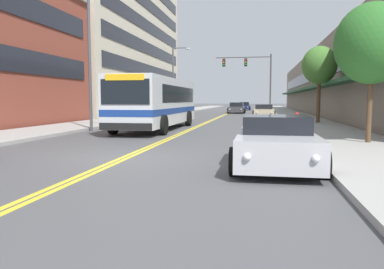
# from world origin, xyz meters

# --- Properties ---
(ground_plane) EXTENTS (240.00, 240.00, 0.00)m
(ground_plane) POSITION_xyz_m (0.00, 37.00, 0.00)
(ground_plane) COLOR #4C4C4F
(sidewalk_left) EXTENTS (3.88, 106.00, 0.14)m
(sidewalk_left) POSITION_xyz_m (-7.44, 37.00, 0.07)
(sidewalk_left) COLOR #9E9B96
(sidewalk_left) RESTS_ON ground_plane
(sidewalk_right) EXTENTS (3.88, 106.00, 0.14)m
(sidewalk_right) POSITION_xyz_m (7.44, 37.00, 0.07)
(sidewalk_right) COLOR #9E9B96
(sidewalk_right) RESTS_ON ground_plane
(centre_line) EXTENTS (0.34, 106.00, 0.01)m
(centre_line) POSITION_xyz_m (0.00, 37.00, 0.00)
(centre_line) COLOR yellow
(centre_line) RESTS_ON ground_plane
(office_tower_left) EXTENTS (12.08, 31.86, 23.98)m
(office_tower_left) POSITION_xyz_m (-15.61, 35.03, 11.99)
(office_tower_left) COLOR beige
(office_tower_left) RESTS_ON ground_plane
(storefront_row_right) EXTENTS (9.10, 68.00, 7.22)m
(storefront_row_right) POSITION_xyz_m (13.60, 37.00, 3.61)
(storefront_row_right) COLOR gray
(storefront_row_right) RESTS_ON ground_plane
(city_bus) EXTENTS (2.88, 10.89, 2.91)m
(city_bus) POSITION_xyz_m (-1.97, 10.81, 1.65)
(city_bus) COLOR silver
(city_bus) RESTS_ON ground_plane
(car_white_parked_left_mid) EXTENTS (1.97, 4.50, 1.40)m
(car_white_parked_left_mid) POSITION_xyz_m (-4.38, 28.35, 0.65)
(car_white_parked_left_mid) COLOR white
(car_white_parked_left_mid) RESTS_ON ground_plane
(car_silver_parked_right_foreground) EXTENTS (2.18, 4.53, 1.32)m
(car_silver_parked_right_foreground) POSITION_xyz_m (4.37, -0.79, 0.62)
(car_silver_parked_right_foreground) COLOR #B7B7BC
(car_silver_parked_right_foreground) RESTS_ON ground_plane
(car_beige_parked_right_mid) EXTENTS (2.21, 4.30, 1.27)m
(car_beige_parked_right_mid) POSITION_xyz_m (4.39, 27.83, 0.59)
(car_beige_parked_right_mid) COLOR #BCAD89
(car_beige_parked_right_mid) RESTS_ON ground_plane
(car_navy_moving_lead) EXTENTS (2.00, 4.38, 1.36)m
(car_navy_moving_lead) POSITION_xyz_m (1.48, 53.18, 0.63)
(car_navy_moving_lead) COLOR #19234C
(car_navy_moving_lead) RESTS_ON ground_plane
(car_dark_grey_moving_second) EXTENTS (2.20, 4.88, 1.39)m
(car_dark_grey_moving_second) POSITION_xyz_m (1.05, 38.16, 0.64)
(car_dark_grey_moving_second) COLOR #38383D
(car_dark_grey_moving_second) RESTS_ON ground_plane
(traffic_signal_mast) EXTENTS (6.58, 0.38, 7.10)m
(traffic_signal_mast) POSITION_xyz_m (3.05, 34.68, 5.07)
(traffic_signal_mast) COLOR #47474C
(traffic_signal_mast) RESTS_ON ground_plane
(street_lamp_left_near) EXTENTS (2.16, 0.28, 7.70)m
(street_lamp_left_near) POSITION_xyz_m (-5.00, 8.88, 4.58)
(street_lamp_left_near) COLOR #47474C
(street_lamp_left_near) RESTS_ON ground_plane
(street_lamp_left_far) EXTENTS (1.98, 0.28, 7.41)m
(street_lamp_left_far) POSITION_xyz_m (-5.03, 29.17, 4.40)
(street_lamp_left_far) COLOR #47474C
(street_lamp_left_far) RESTS_ON ground_plane
(street_tree_right_near) EXTENTS (2.70, 2.70, 5.13)m
(street_tree_right_near) POSITION_xyz_m (7.97, 4.23, 3.78)
(street_tree_right_near) COLOR brown
(street_tree_right_near) RESTS_ON sidewalk_right
(street_tree_right_mid) EXTENTS (2.40, 2.40, 5.31)m
(street_tree_right_mid) POSITION_xyz_m (8.02, 16.87, 4.10)
(street_tree_right_mid) COLOR brown
(street_tree_right_mid) RESTS_ON sidewalk_right
(fire_hydrant) EXTENTS (0.31, 0.23, 0.91)m
(fire_hydrant) POSITION_xyz_m (5.95, 10.27, 0.60)
(fire_hydrant) COLOR red
(fire_hydrant) RESTS_ON sidewalk_right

